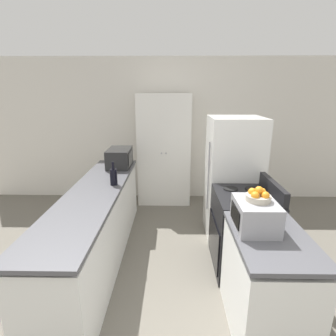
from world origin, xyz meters
The scene contains 10 objects.
wall_back centered at (0.00, 3.60, 1.30)m, with size 7.00×0.06×2.60m.
counter_left centered at (-0.85, 1.50, 0.44)m, with size 0.60×2.80×0.90m.
counter_right centered at (0.85, 0.55, 0.44)m, with size 0.60×0.90×0.90m.
pantry_cabinet centered at (-0.09, 3.32, 0.99)m, with size 0.93×0.48×1.98m.
stove centered at (0.87, 1.41, 0.46)m, with size 0.66×0.77×1.06m.
refrigerator centered at (0.90, 2.18, 0.84)m, with size 0.73×0.70×1.69m.
microwave centered at (-0.75, 2.55, 1.04)m, with size 0.34×0.52×0.27m.
wine_bottle centered at (-0.66, 1.72, 1.01)m, with size 0.09×0.09×0.29m.
toaster_oven centered at (0.74, 0.67, 1.02)m, with size 0.33×0.40×0.24m.
fruit_bowl centered at (0.76, 0.69, 1.19)m, with size 0.20×0.20×0.12m.
Camera 1 is at (0.05, -1.31, 2.01)m, focal length 28.00 mm.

